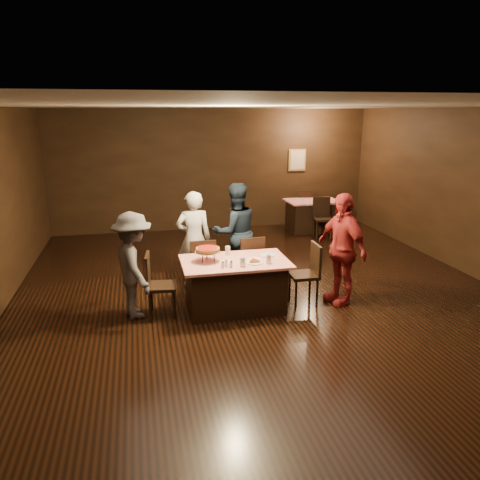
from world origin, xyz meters
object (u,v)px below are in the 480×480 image
at_px(chair_end_left, 162,285).
at_px(diner_white_jacket, 194,239).
at_px(chair_back_near, 323,218).
at_px(pizza_stand, 208,250).
at_px(chair_far_left, 202,266).
at_px(glass_front_left, 243,262).
at_px(chair_back_far, 304,207).
at_px(diner_grey_knit, 134,265).
at_px(glass_front_right, 268,259).
at_px(chair_end_right, 304,274).
at_px(back_table, 312,215).
at_px(diner_navy_hoodie, 235,232).
at_px(main_table, 235,285).
at_px(glass_back, 228,251).
at_px(plate_empty, 268,255).
at_px(chair_far_right, 249,262).
at_px(diner_red_shirt, 341,249).

xyz_separation_m(chair_end_left, diner_white_jacket, (0.63, 1.17, 0.35)).
xyz_separation_m(chair_back_near, pizza_stand, (-3.31, -3.60, 0.48)).
relative_size(chair_far_left, glass_front_left, 6.79).
bearing_deg(chair_back_far, chair_back_near, 96.47).
distance_m(chair_far_left, diner_grey_knit, 1.31).
bearing_deg(glass_front_right, chair_end_right, 21.04).
relative_size(back_table, diner_navy_hoodie, 0.75).
xyz_separation_m(main_table, glass_back, (-0.05, 0.30, 0.46)).
distance_m(chair_end_left, glass_back, 1.15).
distance_m(diner_grey_knit, glass_front_right, 1.96).
distance_m(diner_navy_hoodie, glass_front_left, 1.62).
bearing_deg(diner_navy_hoodie, chair_back_near, -148.17).
height_order(diner_grey_knit, glass_back, diner_grey_knit).
bearing_deg(chair_end_right, main_table, -88.24).
bearing_deg(glass_back, plate_empty, -14.04).
bearing_deg(diner_grey_knit, chair_back_near, -66.81).
relative_size(main_table, chair_far_left, 1.68).
xyz_separation_m(pizza_stand, glass_back, (0.35, 0.25, -0.11)).
bearing_deg(diner_grey_knit, chair_far_left, -73.91).
bearing_deg(glass_back, diner_white_jacket, 115.61).
relative_size(diner_white_jacket, diner_navy_hoodie, 0.95).
height_order(chair_far_right, chair_back_far, same).
distance_m(diner_red_shirt, glass_front_right, 1.22).
bearing_deg(pizza_stand, chair_back_near, 47.35).
height_order(back_table, chair_back_near, chair_back_near).
xyz_separation_m(pizza_stand, glass_front_right, (0.85, -0.30, -0.11)).
bearing_deg(chair_end_right, chair_far_left, -114.80).
height_order(plate_empty, glass_front_right, glass_front_right).
height_order(chair_back_far, diner_navy_hoodie, diner_navy_hoodie).
bearing_deg(diner_red_shirt, glass_back, -119.65).
xyz_separation_m(diner_grey_knit, plate_empty, (2.03, 0.08, -0.00)).
relative_size(chair_far_left, chair_back_near, 1.00).
bearing_deg(chair_back_near, glass_back, -122.52).
xyz_separation_m(chair_far_right, diner_navy_hoodie, (-0.11, 0.55, 0.39)).
bearing_deg(chair_end_right, chair_far_right, -135.21).
height_order(chair_end_right, diner_white_jacket, diner_white_jacket).
bearing_deg(glass_front_right, chair_back_near, 57.70).
bearing_deg(diner_grey_knit, pizza_stand, -107.15).
distance_m(chair_far_right, glass_back, 0.73).
bearing_deg(chair_end_right, back_table, 159.12).
xyz_separation_m(chair_far_left, glass_back, (0.35, -0.45, 0.37)).
xyz_separation_m(chair_far_right, glass_front_right, (0.05, -1.00, 0.37)).
distance_m(chair_far_right, chair_back_far, 4.89).
distance_m(chair_back_far, glass_front_right, 5.76).
relative_size(main_table, diner_navy_hoodie, 0.92).
bearing_deg(plate_empty, main_table, -164.74).
bearing_deg(back_table, glass_back, -126.21).
bearing_deg(chair_end_left, chair_far_right, -57.17).
bearing_deg(glass_back, chair_end_left, -164.05).
bearing_deg(chair_far_left, back_table, -133.84).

